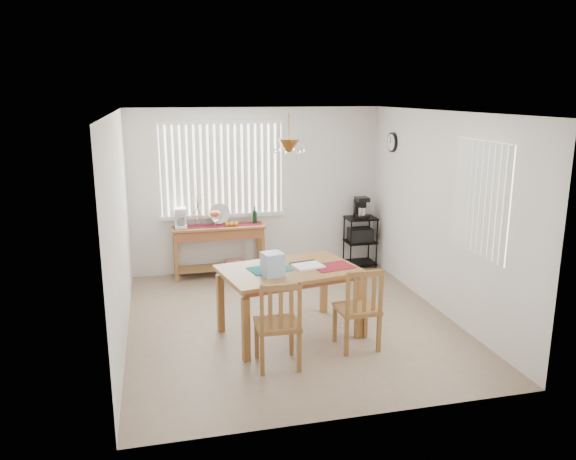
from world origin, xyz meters
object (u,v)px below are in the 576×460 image
object	(u,v)px
sideboard	(219,238)
wire_cart	(360,237)
cart_items	(361,208)
chair_left	(278,325)
dining_table	(289,276)
chair_right	(358,309)

from	to	relation	value
sideboard	wire_cart	size ratio (longest dim) A/B	1.73
cart_items	wire_cart	bearing A→B (deg)	-90.00
chair_left	sideboard	bearing A→B (deg)	94.10
dining_table	chair_right	size ratio (longest dim) A/B	1.77
wire_cart	cart_items	size ratio (longest dim) A/B	2.43
chair_left	cart_items	bearing A→B (deg)	56.56
chair_left	chair_right	size ratio (longest dim) A/B	1.01
wire_cart	cart_items	distance (m)	0.49
cart_items	chair_right	world-z (taller)	cart_items
cart_items	chair_left	xyz separation A→B (m)	(-2.10, -3.17, -0.51)
sideboard	chair_left	distance (m)	3.21
sideboard	chair_right	size ratio (longest dim) A/B	1.48
chair_left	wire_cart	bearing A→B (deg)	56.49
dining_table	chair_right	distance (m)	0.90
chair_right	wire_cart	bearing A→B (deg)	69.02
wire_cart	chair_right	bearing A→B (deg)	-110.98
cart_items	chair_left	size ratio (longest dim) A/B	0.35
sideboard	dining_table	xyz separation A→B (m)	(0.53, -2.42, 0.13)
wire_cart	cart_items	bearing A→B (deg)	90.00
dining_table	chair_right	world-z (taller)	chair_right
sideboard	wire_cart	bearing A→B (deg)	-0.71
sideboard	dining_table	bearing A→B (deg)	-77.58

